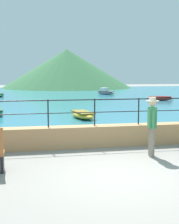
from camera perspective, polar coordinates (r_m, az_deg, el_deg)
ground_plane at (r=7.49m, az=6.09°, el=-11.86°), size 120.00×120.00×0.00m
promenade_wall at (r=10.39m, az=0.94°, el=-4.43°), size 20.00×0.56×0.70m
railing at (r=10.25m, az=0.95°, el=0.86°), size 18.44×0.04×0.90m
lake_water at (r=32.76m, az=-7.24°, el=2.85°), size 64.00×44.32×0.06m
hill_main at (r=52.69m, az=-4.20°, el=7.97°), size 21.74×21.74×6.48m
person_walking at (r=9.23m, az=11.43°, el=-2.09°), size 0.38×0.56×1.75m
boat_1 at (r=35.38m, az=2.98°, el=3.69°), size 2.21×2.31×0.76m
boat_3 at (r=16.47m, az=-1.26°, el=-0.48°), size 1.31×2.43×0.36m
boat_4 at (r=33.34m, az=-16.22°, el=3.08°), size 1.01×2.34×0.36m
boat_6 at (r=28.20m, az=12.90°, el=2.51°), size 2.46×1.55×0.36m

